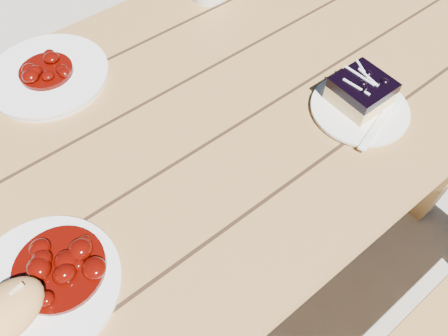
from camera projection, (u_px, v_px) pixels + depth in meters
ground at (169, 290)px, 1.42m from camera, size 60.00×60.00×0.00m
picnic_table at (140, 196)px, 0.94m from camera, size 2.00×1.55×0.75m
main_plate at (45, 286)px, 0.65m from camera, size 0.22×0.22×0.02m
goulash_stew at (56, 264)px, 0.64m from camera, size 0.14×0.14×0.04m
bread_roll at (5, 312)px, 0.59m from camera, size 0.13×0.10×0.06m
dessert_plate at (359, 109)px, 0.86m from camera, size 0.19×0.19×0.01m
blueberry_cake at (361, 91)px, 0.84m from camera, size 0.10×0.10×0.06m
fork_dessert at (376, 128)px, 0.82m from camera, size 0.16×0.07×0.00m
second_plate at (48, 76)px, 0.91m from camera, size 0.24×0.24×0.02m
second_stew at (44, 65)px, 0.88m from camera, size 0.11×0.11×0.04m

